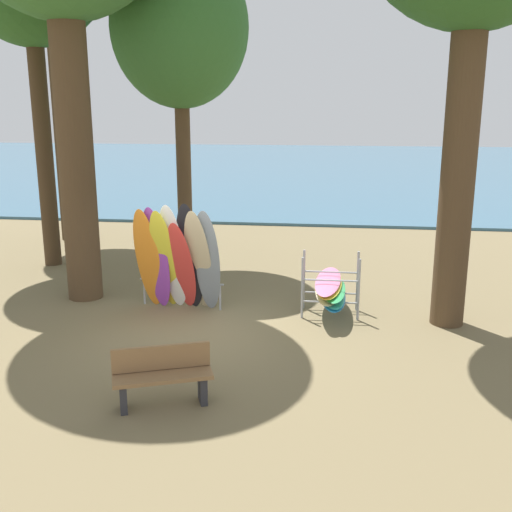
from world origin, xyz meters
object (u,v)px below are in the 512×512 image
at_px(tree_mid_behind, 180,29).
at_px(leaning_board_pile, 177,260).
at_px(park_bench, 162,375).
at_px(board_storage_rack, 330,288).

relative_size(tree_mid_behind, leaning_board_pile, 3.38).
bearing_deg(leaning_board_pile, tree_mid_behind, 100.73).
height_order(tree_mid_behind, leaning_board_pile, tree_mid_behind).
height_order(leaning_board_pile, park_bench, leaning_board_pile).
distance_m(leaning_board_pile, board_storage_rack, 3.14).
bearing_deg(tree_mid_behind, leaning_board_pile, -79.27).
relative_size(tree_mid_behind, board_storage_rack, 3.66).
xyz_separation_m(tree_mid_behind, board_storage_rack, (3.75, -3.30, -5.30)).
distance_m(tree_mid_behind, leaning_board_pile, 5.95).
xyz_separation_m(tree_mid_behind, park_bench, (1.41, -7.42, -5.40)).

